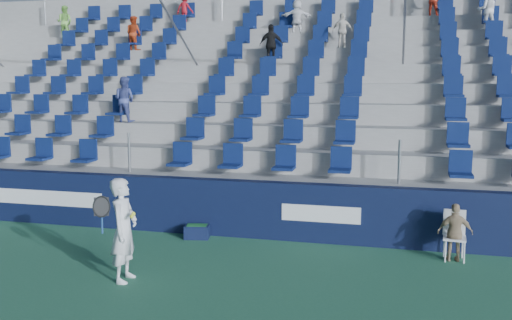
% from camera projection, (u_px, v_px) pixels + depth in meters
% --- Properties ---
extents(ground, '(70.00, 70.00, 0.00)m').
position_uv_depth(ground, '(200.00, 289.00, 9.08)').
color(ground, '#2E6D4B').
rests_on(ground, ground).
extents(sponsor_wall, '(24.00, 0.32, 1.20)m').
position_uv_depth(sponsor_wall, '(251.00, 209.00, 12.01)').
color(sponsor_wall, '#0E1534').
rests_on(sponsor_wall, ground).
extents(grandstand, '(24.00, 8.17, 6.63)m').
position_uv_depth(grandstand, '(295.00, 120.00, 16.68)').
color(grandstand, '#9C9C97').
rests_on(grandstand, ground).
extents(tennis_player, '(0.69, 0.67, 1.73)m').
position_uv_depth(tennis_player, '(124.00, 230.00, 9.35)').
color(tennis_player, silver).
rests_on(tennis_player, ground).
extents(line_judge_chair, '(0.43, 0.44, 0.91)m').
position_uv_depth(line_judge_chair, '(454.00, 231.00, 10.55)').
color(line_judge_chair, white).
rests_on(line_judge_chair, ground).
extents(line_judge, '(0.65, 0.30, 1.07)m').
position_uv_depth(line_judge, '(455.00, 233.00, 10.41)').
color(line_judge, tan).
rests_on(line_judge, ground).
extents(ball_bin, '(0.56, 0.42, 0.29)m').
position_uv_depth(ball_bin, '(197.00, 231.00, 11.95)').
color(ball_bin, '#0E1533').
rests_on(ball_bin, ground).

